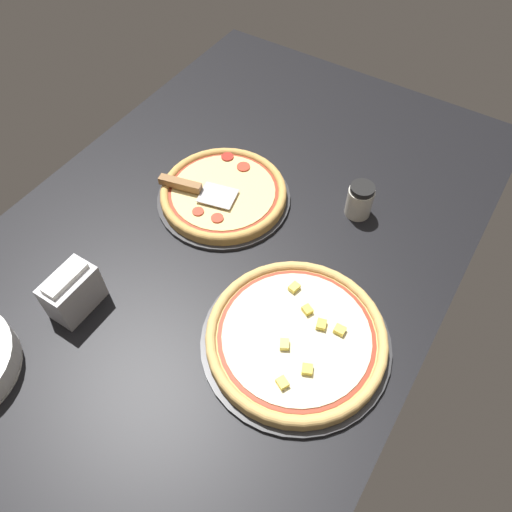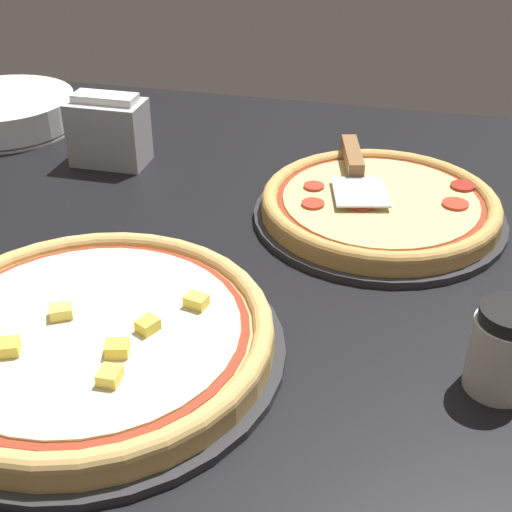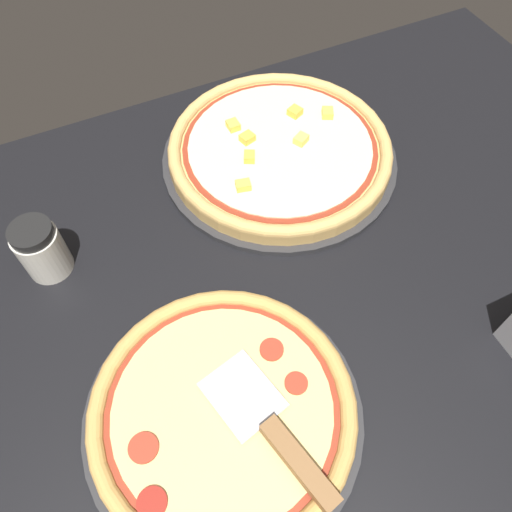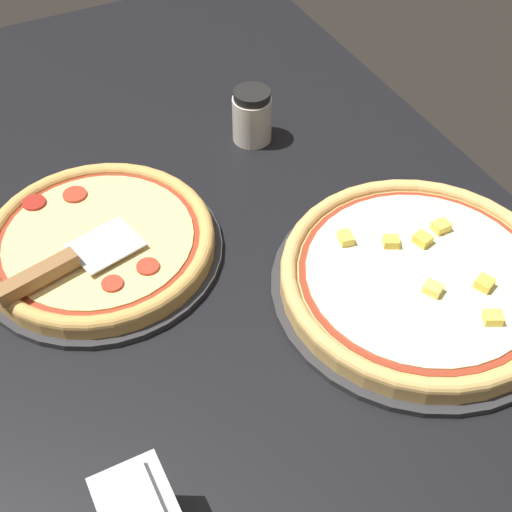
% 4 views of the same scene
% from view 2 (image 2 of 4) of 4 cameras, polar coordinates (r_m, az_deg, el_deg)
% --- Properties ---
extents(ground_plane, '(1.55, 1.04, 0.04)m').
position_cam_2_polar(ground_plane, '(0.94, 4.96, 0.21)').
color(ground_plane, black).
extents(pizza_pan_front, '(0.34, 0.34, 0.01)m').
position_cam_2_polar(pizza_pan_front, '(0.99, 9.77, 3.15)').
color(pizza_pan_front, '#2D2D30').
rests_on(pizza_pan_front, ground_plane).
extents(pizza_front, '(0.32, 0.32, 0.03)m').
position_cam_2_polar(pizza_front, '(0.98, 9.88, 4.16)').
color(pizza_front, tan).
rests_on(pizza_front, pizza_pan_front).
extents(pizza_pan_back, '(0.40, 0.40, 0.01)m').
position_cam_2_polar(pizza_pan_back, '(0.76, -12.94, -7.37)').
color(pizza_pan_back, '#2D2D30').
rests_on(pizza_pan_back, ground_plane).
extents(pizza_back, '(0.37, 0.37, 0.04)m').
position_cam_2_polar(pizza_back, '(0.74, -13.14, -6.06)').
color(pizza_back, '#DBAD60').
rests_on(pizza_back, pizza_pan_back).
extents(serving_spatula, '(0.09, 0.21, 0.02)m').
position_cam_2_polar(serving_spatula, '(1.04, 7.86, 7.34)').
color(serving_spatula, '#B7B7BC').
rests_on(serving_spatula, pizza_front).
extents(plate_stack, '(0.25, 0.25, 0.06)m').
position_cam_2_polar(plate_stack, '(1.35, -19.58, 10.79)').
color(plate_stack, white).
rests_on(plate_stack, ground_plane).
extents(parmesan_shaker, '(0.06, 0.06, 0.09)m').
position_cam_2_polar(parmesan_shaker, '(0.71, 19.21, -7.10)').
color(parmesan_shaker, silver).
rests_on(parmesan_shaker, ground_plane).
extents(napkin_holder, '(0.12, 0.07, 0.11)m').
position_cam_2_polar(napkin_holder, '(1.15, -11.70, 9.77)').
color(napkin_holder, '#B2B2B7').
rests_on(napkin_holder, ground_plane).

